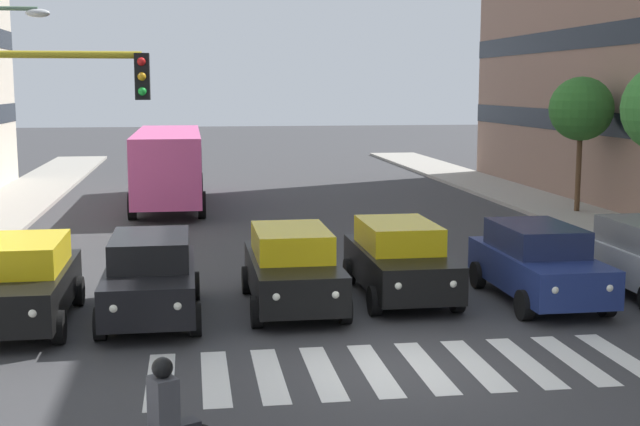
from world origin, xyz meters
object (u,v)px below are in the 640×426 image
Objects in this scene: car_4 at (151,276)px; car_5 at (22,282)px; car_3 at (292,267)px; bus_behind_traffic at (169,160)px; car_2 at (399,259)px; car_1 at (538,262)px; street_tree_2 at (581,109)px.

car_4 is 1.00× the size of car_5.
bus_behind_traffic is at bearing -79.83° from car_3.
car_2 is at bearing -168.12° from car_3.
car_1 and car_3 have the same top height.
car_1 is 0.89× the size of street_tree_2.
car_2 is at bearing 49.58° from street_tree_2.
car_3 is 5.58m from car_5.
car_5 is at bearing 81.65° from bus_behind_traffic.
street_tree_2 is (-9.67, -11.35, 3.06)m from car_2.
bus_behind_traffic reaches higher than car_1.
car_4 is at bearing 9.72° from car_2.
car_3 and car_4 have the same top height.
street_tree_2 reaches higher than bus_behind_traffic.
car_4 is at bearing 0.87° from car_1.
car_1 is at bearing 61.21° from street_tree_2.
car_1 is 1.00× the size of car_4.
car_2 is 5.62m from car_4.
car_3 is at bearing -174.42° from car_5.
car_1 is at bearing 164.62° from car_2.
car_4 is (8.52, 0.13, 0.00)m from car_1.
car_3 is at bearing 100.17° from bus_behind_traffic.
car_1 is 14.22m from street_tree_2.
street_tree_2 is at bearing 162.14° from bus_behind_traffic.
car_2 is 0.42× the size of bus_behind_traffic.
street_tree_2 is at bearing -141.03° from car_4.
bus_behind_traffic is at bearing -17.86° from street_tree_2.
car_4 is 0.42× the size of bus_behind_traffic.
bus_behind_traffic is (-0.00, -17.21, 0.97)m from car_4.
car_4 is at bearing -177.17° from car_5.
car_4 is at bearing 38.97° from street_tree_2.
car_1 is 5.52m from car_3.
bus_behind_traffic is at bearing -98.35° from car_5.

